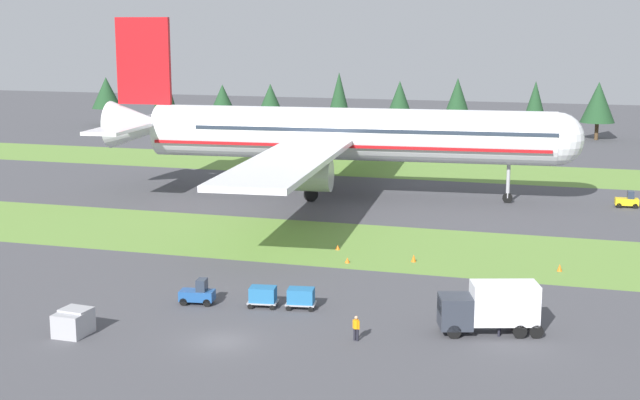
% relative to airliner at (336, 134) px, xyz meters
% --- Properties ---
extents(ground_plane, '(400.00, 400.00, 0.00)m').
position_rel_airliner_xyz_m(ground_plane, '(6.64, -52.35, -7.84)').
color(ground_plane, '#47474C').
extents(grass_strip_near, '(320.00, 17.60, 0.01)m').
position_rel_airliner_xyz_m(grass_strip_near, '(6.64, -23.46, -7.83)').
color(grass_strip_near, olive).
rests_on(grass_strip_near, ground).
extents(grass_strip_far, '(320.00, 17.60, 0.01)m').
position_rel_airliner_xyz_m(grass_strip_far, '(6.64, 23.75, -7.83)').
color(grass_strip_far, olive).
rests_on(grass_strip_far, ground).
extents(airliner, '(59.01, 72.83, 21.87)m').
position_rel_airliner_xyz_m(airliner, '(0.00, 0.00, 0.00)').
color(airliner, silver).
rests_on(airliner, ground).
extents(baggage_tug, '(2.76, 1.67, 1.97)m').
position_rel_airliner_xyz_m(baggage_tug, '(1.71, -45.16, -7.02)').
color(baggage_tug, '#1E4C8E').
rests_on(baggage_tug, ground).
extents(cargo_dolly_lead, '(2.40, 1.81, 1.55)m').
position_rel_airliner_xyz_m(cargo_dolly_lead, '(6.68, -44.41, -6.92)').
color(cargo_dolly_lead, '#A3A3A8').
rests_on(cargo_dolly_lead, ground).
extents(cargo_dolly_second, '(2.40, 1.81, 1.55)m').
position_rel_airliner_xyz_m(cargo_dolly_second, '(9.55, -43.98, -6.92)').
color(cargo_dolly_second, '#A3A3A8').
rests_on(cargo_dolly_second, ground).
extents(catering_truck, '(7.32, 4.24, 3.58)m').
position_rel_airliner_xyz_m(catering_truck, '(23.72, -45.52, -5.89)').
color(catering_truck, '#2D333D').
rests_on(catering_truck, ground).
extents(pushback_tractor, '(2.70, 1.52, 1.97)m').
position_rel_airliner_xyz_m(pushback_tractor, '(34.43, 3.02, -7.02)').
color(pushback_tractor, yellow).
rests_on(pushback_tractor, ground).
extents(ground_crew_marshaller, '(0.36, 0.56, 1.74)m').
position_rel_airliner_xyz_m(ground_crew_marshaller, '(24.37, -45.87, -6.89)').
color(ground_crew_marshaller, black).
rests_on(ground_crew_marshaller, ground).
extents(ground_crew_loader, '(0.53, 0.36, 1.74)m').
position_rel_airliner_xyz_m(ground_crew_loader, '(15.23, -49.55, -6.89)').
color(ground_crew_loader, black).
rests_on(ground_crew_loader, ground).
extents(uld_container_0, '(2.03, 1.64, 1.63)m').
position_rel_airliner_xyz_m(uld_container_0, '(-3.62, -54.39, -7.02)').
color(uld_container_0, '#A3A3A8').
rests_on(uld_container_0, ground).
extents(uld_container_1, '(2.14, 1.78, 1.76)m').
position_rel_airliner_xyz_m(uld_container_1, '(-3.60, -53.54, -6.96)').
color(uld_container_1, '#A3A3A8').
rests_on(uld_container_1, ground).
extents(taxiway_marker_0, '(0.44, 0.44, 0.67)m').
position_rel_airliner_xyz_m(taxiway_marker_0, '(15.13, -28.25, -7.50)').
color(taxiway_marker_0, orange).
rests_on(taxiway_marker_0, ground).
extents(taxiway_marker_1, '(0.44, 0.44, 0.64)m').
position_rel_airliner_xyz_m(taxiway_marker_1, '(27.80, -27.74, -7.52)').
color(taxiway_marker_1, orange).
rests_on(taxiway_marker_1, ground).
extents(taxiway_marker_2, '(0.44, 0.44, 0.49)m').
position_rel_airliner_xyz_m(taxiway_marker_2, '(9.52, -30.29, -7.59)').
color(taxiway_marker_2, orange).
rests_on(taxiway_marker_2, ground).
extents(taxiway_marker_3, '(0.44, 0.44, 0.46)m').
position_rel_airliner_xyz_m(taxiway_marker_3, '(7.41, -25.92, -7.61)').
color(taxiway_marker_3, orange).
rests_on(taxiway_marker_3, ground).
extents(distant_tree_line, '(153.92, 10.26, 12.76)m').
position_rel_airliner_xyz_m(distant_tree_line, '(5.62, 65.28, -0.84)').
color(distant_tree_line, '#4C3823').
rests_on(distant_tree_line, ground).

